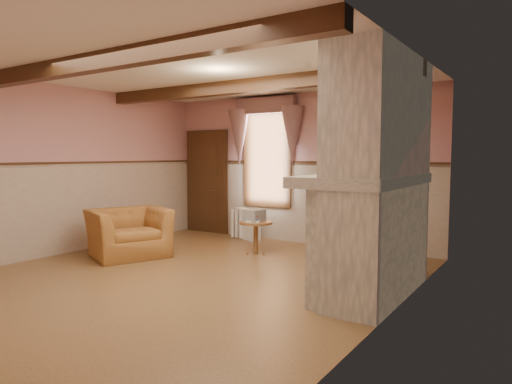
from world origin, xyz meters
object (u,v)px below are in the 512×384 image
Objects in this scene: radiator at (247,224)px; mantel_clock at (386,165)px; side_table at (256,238)px; bowl at (359,172)px; oil_lamp at (384,162)px; armchair at (129,233)px.

mantel_clock is (3.15, -1.31, 1.22)m from radiator.
mantel_clock is at bearing -7.22° from side_table.
oil_lamp is (0.00, 0.88, 0.10)m from bowl.
bowl is 1.45× the size of mantel_clock.
bowl reaches higher than side_table.
oil_lamp reaches higher than armchair.
bowl is at bearing -13.39° from radiator.
side_table is 2.62m from oil_lamp.
armchair is at bearing -167.18° from oil_lamp.
armchair is at bearing -165.85° from mantel_clock.
side_table is at bearing 150.74° from bowl.
side_table is 1.59× the size of bowl.
radiator is at bearing 157.34° from mantel_clock.
side_table is 1.98× the size of oil_lamp.
side_table is (1.65, 1.27, -0.11)m from armchair.
oil_lamp is at bearing 90.00° from bowl.
armchair is 4.18m from oil_lamp.
mantel_clock is at bearing 0.02° from radiator.
oil_lamp is at bearing -9.60° from side_table.
oil_lamp reaches higher than mantel_clock.
oil_lamp is (3.91, 0.89, 1.17)m from armchair.
mantel_clock is at bearing 90.00° from oil_lamp.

